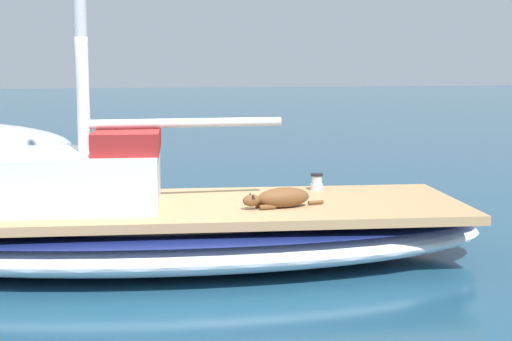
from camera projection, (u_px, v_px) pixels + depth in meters
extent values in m
plane|color=navy|center=(170.00, 261.00, 8.28)|extent=(120.00, 120.00, 0.00)
ellipsoid|color=white|center=(169.00, 237.00, 8.24)|extent=(3.18, 7.41, 0.56)
ellipsoid|color=navy|center=(169.00, 222.00, 8.21)|extent=(3.19, 7.44, 0.08)
cube|color=tan|center=(169.00, 208.00, 8.19)|extent=(2.68, 6.79, 0.10)
cylinder|color=silver|center=(185.00, 123.00, 8.18)|extent=(0.10, 2.20, 0.10)
cube|color=silver|center=(58.00, 179.00, 8.01)|extent=(1.60, 2.32, 0.60)
cube|color=maroon|center=(128.00, 140.00, 8.10)|extent=(1.39, 0.82, 0.24)
ellipsoid|color=brown|center=(283.00, 197.00, 7.98)|extent=(0.35, 0.63, 0.22)
ellipsoid|color=brown|center=(252.00, 201.00, 7.85)|extent=(0.16, 0.22, 0.13)
cone|color=black|center=(253.00, 196.00, 7.80)|extent=(0.05, 0.05, 0.05)
cone|color=black|center=(250.00, 195.00, 7.89)|extent=(0.05, 0.05, 0.05)
cylinder|color=brown|center=(268.00, 207.00, 7.86)|extent=(0.08, 0.19, 0.06)
cylinder|color=brown|center=(264.00, 205.00, 7.97)|extent=(0.08, 0.19, 0.06)
cylinder|color=brown|center=(316.00, 202.00, 8.13)|extent=(0.07, 0.18, 0.04)
cylinder|color=#B7B7BC|center=(317.00, 187.00, 9.08)|extent=(0.16, 0.16, 0.08)
cylinder|color=#B7B7BC|center=(317.00, 180.00, 9.06)|extent=(0.13, 0.13, 0.10)
cylinder|color=black|center=(317.00, 175.00, 9.05)|extent=(0.15, 0.15, 0.03)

